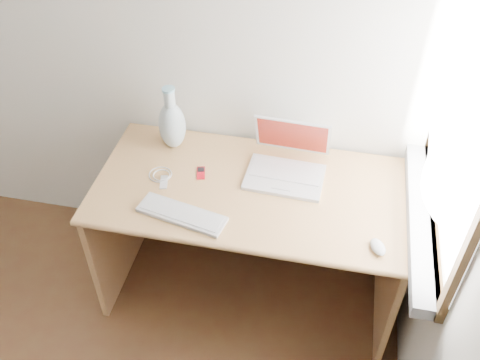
% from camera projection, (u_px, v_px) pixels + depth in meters
% --- Properties ---
extents(back_wall, '(3.50, 0.04, 2.60)m').
position_uv_depth(back_wall, '(63.00, 16.00, 2.45)').
color(back_wall, white).
rests_on(back_wall, floor).
extents(window, '(0.11, 0.99, 1.10)m').
position_uv_depth(window, '(459.00, 123.00, 1.88)').
color(window, white).
rests_on(window, right_wall).
extents(desk, '(1.41, 0.71, 0.75)m').
position_uv_depth(desk, '(253.00, 208.00, 2.62)').
color(desk, tan).
rests_on(desk, floor).
extents(laptop, '(0.36, 0.31, 0.24)m').
position_uv_depth(laptop, '(287.00, 163.00, 2.45)').
color(laptop, white).
rests_on(laptop, desk).
extents(external_keyboard, '(0.40, 0.20, 0.02)m').
position_uv_depth(external_keyboard, '(182.00, 214.00, 2.28)').
color(external_keyboard, silver).
rests_on(external_keyboard, desk).
extents(mouse, '(0.09, 0.11, 0.03)m').
position_uv_depth(mouse, '(378.00, 247.00, 2.13)').
color(mouse, white).
rests_on(mouse, desk).
extents(ipod, '(0.06, 0.09, 0.01)m').
position_uv_depth(ipod, '(201.00, 173.00, 2.48)').
color(ipod, '#B70C19').
rests_on(ipod, desk).
extents(cable_coil, '(0.14, 0.14, 0.01)m').
position_uv_depth(cable_coil, '(160.00, 174.00, 2.47)').
color(cable_coil, silver).
rests_on(cable_coil, desk).
extents(remote, '(0.05, 0.09, 0.01)m').
position_uv_depth(remote, '(164.00, 182.00, 2.43)').
color(remote, silver).
rests_on(remote, desk).
extents(vase, '(0.13, 0.13, 0.33)m').
position_uv_depth(vase, '(172.00, 124.00, 2.54)').
color(vase, silver).
rests_on(vase, desk).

